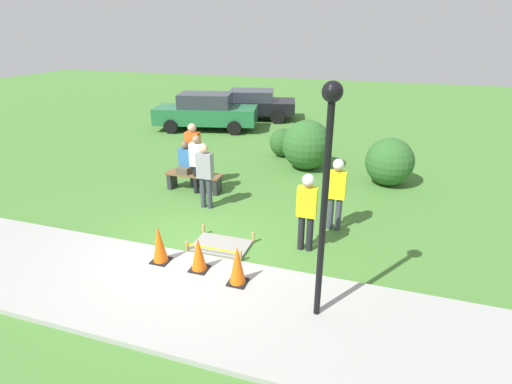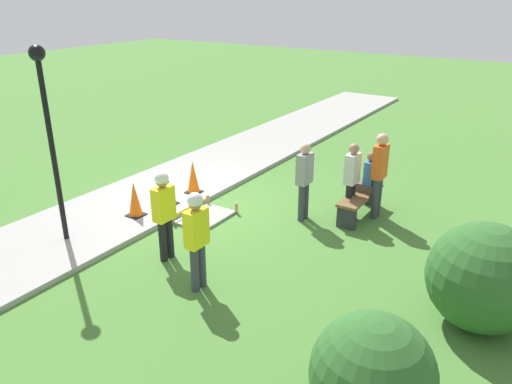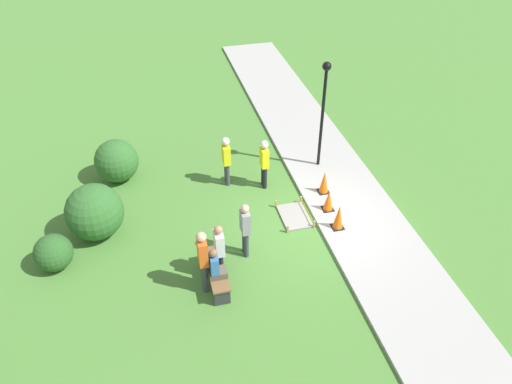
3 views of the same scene
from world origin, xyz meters
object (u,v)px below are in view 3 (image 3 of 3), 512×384
Objects in this scene: person_seated_on_bench at (215,266)px; traffic_cone_far_patch at (329,200)px; worker_supervisor at (226,157)px; bystander_in_gray_shirt at (219,249)px; bystander_in_white_shirt at (245,227)px; lamppost_near at (324,100)px; traffic_cone_near_patch at (339,217)px; traffic_cone_sidewalk_edge at (324,182)px; park_bench at (216,272)px; bystander_in_orange_shirt at (203,258)px; worker_assistant at (264,160)px.

traffic_cone_far_patch is at bearing -59.75° from person_seated_on_bench.
traffic_cone_far_patch is at bearing -129.53° from worker_supervisor.
person_seated_on_bench is 0.53× the size of bystander_in_gray_shirt.
traffic_cone_far_patch is 3.08m from bystander_in_white_shirt.
traffic_cone_near_patch is at bearing 169.86° from lamppost_near.
traffic_cone_sidewalk_edge is 3.15m from worker_supervisor.
park_bench is at bearing 106.57° from traffic_cone_near_patch.
bystander_in_gray_shirt is (-0.89, 3.59, 0.46)m from traffic_cone_near_patch.
lamppost_near reaches higher than bystander_in_white_shirt.
traffic_cone_near_patch is at bearing -139.14° from worker_supervisor.
bystander_in_gray_shirt is (0.35, -0.46, -0.13)m from bystander_in_orange_shirt.
bystander_in_orange_shirt is (-4.26, 1.45, 0.07)m from worker_supervisor.
traffic_cone_near_patch is 4.29m from bystander_in_orange_shirt.
bystander_in_orange_shirt is at bearing 62.27° from person_seated_on_bench.
worker_assistant is at bearing 106.62° from lamppost_near.
worker_assistant is at bearing 62.57° from traffic_cone_sidewalk_edge.
bystander_in_white_shirt is (0.95, -1.27, -0.12)m from bystander_in_orange_shirt.
traffic_cone_near_patch is at bearing 178.42° from traffic_cone_far_patch.
worker_assistant is at bearing -31.40° from park_bench.
lamppost_near is at bearing -44.00° from bystander_in_white_shirt.
traffic_cone_far_patch is 3.46m from worker_supervisor.
traffic_cone_sidewalk_edge is 0.85× the size of person_seated_on_bench.
worker_supervisor is (3.02, 2.61, 0.52)m from traffic_cone_near_patch.
park_bench is 0.96× the size of worker_assistant.
traffic_cone_far_patch is 0.42× the size of park_bench.
bystander_in_orange_shirt is at bearing 117.07° from traffic_cone_far_patch.
worker_assistant is (3.68, -2.25, 0.65)m from park_bench.
lamppost_near reaches higher than bystander_in_orange_shirt.
bystander_in_white_shirt reaches higher than traffic_cone_sidewalk_edge.
worker_supervisor is (2.17, 2.63, 0.57)m from traffic_cone_far_patch.
bystander_in_orange_shirt is 1.10× the size of bystander_in_white_shirt.
bystander_in_orange_shirt is (-0.13, 0.32, 0.72)m from park_bench.
worker_assistant is at bearing -111.94° from worker_supervisor.
park_bench is 0.96× the size of bystander_in_white_shirt.
park_bench is at bearing 148.60° from worker_assistant.
bystander_in_white_shirt is at bearing -53.28° from bystander_in_gray_shirt.
bystander_in_white_shirt is at bearing -53.23° from bystander_in_orange_shirt.
worker_supervisor is at bearing -3.12° from bystander_in_white_shirt.
traffic_cone_far_patch is 0.36× the size of bystander_in_orange_shirt.
traffic_cone_far_patch is 0.86m from traffic_cone_sidewalk_edge.
traffic_cone_near_patch is 1.04× the size of traffic_cone_sidewalk_edge.
bystander_in_white_shirt is (-2.86, 1.29, -0.04)m from worker_assistant.
bystander_in_white_shirt is (1.09, -1.01, 0.10)m from person_seated_on_bench.
lamppost_near is (3.48, -3.36, 1.55)m from bystander_in_white_shirt.
park_bench is (-1.96, 3.77, -0.08)m from traffic_cone_far_patch.
bystander_in_gray_shirt is 0.98× the size of bystander_in_white_shirt.
worker_assistant is (-0.45, -1.11, -0.01)m from worker_supervisor.
bystander_in_orange_shirt reaches higher than traffic_cone_far_patch.
park_bench is (-2.80, 3.94, -0.12)m from traffic_cone_sidewalk_edge.
worker_supervisor is at bearing -15.37° from park_bench.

